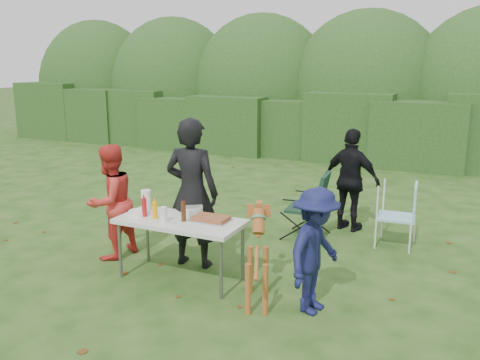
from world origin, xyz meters
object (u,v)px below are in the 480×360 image
at_px(folding_table, 180,224).
at_px(person_black_puffy, 351,180).
at_px(camping_chair, 306,205).
at_px(dog, 257,262).
at_px(mustard_bottle, 155,210).
at_px(beer_bottle, 184,211).
at_px(person_cook, 192,193).
at_px(paper_towel_roll, 146,200).
at_px(child, 315,251).
at_px(person_red_jacket, 111,202).
at_px(ketchup_bottle, 144,207).
at_px(lawn_chair, 397,214).

distance_m(folding_table, person_black_puffy, 3.00).
xyz_separation_m(person_black_puffy, camping_chair, (-0.51, -0.61, -0.29)).
xyz_separation_m(dog, mustard_bottle, (-1.37, 0.12, 0.36)).
bearing_deg(beer_bottle, dog, -9.53).
distance_m(dog, mustard_bottle, 1.42).
bearing_deg(dog, person_cook, 39.48).
xyz_separation_m(person_black_puffy, paper_towel_roll, (-1.97, -2.52, 0.08)).
height_order(child, paper_towel_roll, child).
distance_m(folding_table, child, 1.68).
xyz_separation_m(person_black_puffy, mustard_bottle, (-1.68, -2.75, 0.05)).
relative_size(person_black_puffy, camping_chair, 1.59).
bearing_deg(dog, camping_chair, -16.78).
height_order(person_black_puffy, paper_towel_roll, person_black_puffy).
relative_size(camping_chair, beer_bottle, 4.14).
height_order(child, camping_chair, child).
xyz_separation_m(person_red_jacket, mustard_bottle, (0.91, -0.31, 0.08)).
distance_m(ketchup_bottle, beer_bottle, 0.53).
distance_m(child, lawn_chair, 2.42).
relative_size(person_red_jacket, beer_bottle, 6.30).
distance_m(person_cook, person_black_puffy, 2.68).
height_order(lawn_chair, mustard_bottle, mustard_bottle).
distance_m(folding_table, person_cook, 0.52).
height_order(person_black_puffy, ketchup_bottle, person_black_puffy).
relative_size(child, lawn_chair, 1.44).
bearing_deg(mustard_bottle, person_red_jacket, 161.41).
xyz_separation_m(folding_table, ketchup_bottle, (-0.45, -0.07, 0.16)).
bearing_deg(folding_table, child, -3.82).
xyz_separation_m(lawn_chair, beer_bottle, (-2.07, -2.29, 0.40)).
distance_m(person_cook, beer_bottle, 0.51).
bearing_deg(camping_chair, mustard_bottle, 56.67).
xyz_separation_m(ketchup_bottle, beer_bottle, (0.52, 0.04, 0.01)).
bearing_deg(mustard_bottle, paper_towel_roll, 141.58).
bearing_deg(mustard_bottle, ketchup_bottle, 175.50).
xyz_separation_m(person_cook, child, (1.77, -0.55, -0.28)).
bearing_deg(person_cook, paper_towel_roll, 27.01).
bearing_deg(lawn_chair, beer_bottle, 43.01).
relative_size(camping_chair, paper_towel_roll, 3.82).
bearing_deg(lawn_chair, mustard_bottle, 39.01).
height_order(folding_table, camping_chair, camping_chair).
bearing_deg(person_red_jacket, camping_chair, 138.55).
distance_m(person_cook, lawn_chair, 2.92).
xyz_separation_m(dog, lawn_chair, (1.07, 2.45, -0.02)).
relative_size(child, paper_towel_roll, 5.10).
bearing_deg(person_black_puffy, paper_towel_roll, 66.61).
bearing_deg(beer_bottle, folding_table, 152.90).
height_order(person_red_jacket, paper_towel_roll, person_red_jacket).
xyz_separation_m(folding_table, person_cook, (-0.09, 0.44, 0.26)).
xyz_separation_m(person_cook, camping_chair, (0.98, 1.61, -0.45)).
xyz_separation_m(person_red_jacket, child, (2.88, -0.33, -0.09)).
bearing_deg(lawn_chair, child, 74.03).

